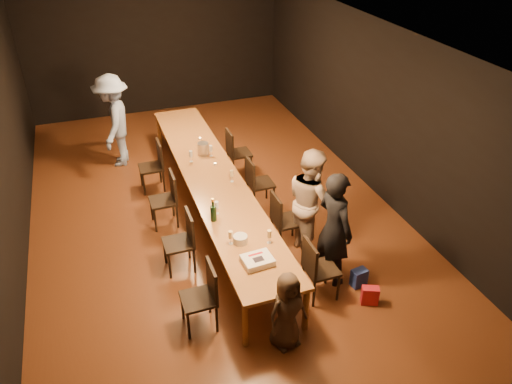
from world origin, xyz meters
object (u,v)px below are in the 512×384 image
object	(u,v)px
chair_right_2	(261,183)
chair_right_3	(239,153)
woman_birthday	(334,228)
man_blue	(114,121)
chair_right_1	(287,220)
child	(287,311)
chair_left_2	(163,200)
champagne_bottle	(213,210)
ice_bucket	(203,149)
birthday_cake	(258,260)
table	(213,179)
chair_left_1	(178,243)
chair_left_3	(151,167)
chair_right_0	(322,268)
woman_tan	(311,201)
chair_left_0	(198,298)
plate_stack	(240,239)

from	to	relation	value
chair_right_2	chair_right_3	size ratio (longest dim) A/B	1.00
woman_birthday	man_blue	size ratio (longest dim) A/B	0.93
chair_right_1	child	xyz separation A→B (m)	(-0.77, -1.84, 0.07)
chair_left_2	champagne_bottle	size ratio (longest dim) A/B	2.53
man_blue	ice_bucket	bearing A→B (deg)	56.19
birthday_cake	chair_left_2	bearing A→B (deg)	105.33
table	chair_right_3	bearing A→B (deg)	54.69
chair_right_2	chair_left_2	xyz separation A→B (m)	(-1.70, 0.00, 0.00)
chair_right_2	birthday_cake	distance (m)	2.52
chair_left_1	champagne_bottle	size ratio (longest dim) A/B	2.53
chair_right_3	child	world-z (taller)	child
chair_left_2	chair_right_2	bearing A→B (deg)	-90.00
table	man_blue	bearing A→B (deg)	118.14
chair_right_2	champagne_bottle	distance (m)	1.75
chair_left_3	birthday_cake	bearing A→B (deg)	-167.06
chair_right_2	chair_right_0	bearing A→B (deg)	-0.00
chair_right_1	woman_tan	distance (m)	0.51
chair_right_0	chair_left_3	distance (m)	3.98
chair_left_3	chair_right_2	bearing A→B (deg)	-125.22
table	ice_bucket	bearing A→B (deg)	85.77
chair_right_2	chair_left_0	xyz separation A→B (m)	(-1.70, -2.40, 0.00)
chair_right_2	chair_right_3	bearing A→B (deg)	180.00
chair_left_0	woman_tan	world-z (taller)	woman_tan
man_blue	plate_stack	distance (m)	4.46
chair_right_2	woman_tan	size ratio (longest dim) A/B	0.55
chair_right_0	chair_left_1	bearing A→B (deg)	-125.22
woman_birthday	woman_tan	xyz separation A→B (m)	(0.00, 0.76, -0.01)
chair_right_3	chair_left_1	size ratio (longest dim) A/B	1.00
chair_left_3	ice_bucket	xyz separation A→B (m)	(0.91, -0.37, 0.39)
table	chair_left_1	bearing A→B (deg)	-125.31
ice_bucket	chair_right_3	bearing A→B (deg)	25.33
woman_birthday	woman_tan	world-z (taller)	woman_birthday
chair_right_1	chair_left_0	size ratio (longest dim) A/B	1.00
chair_right_0	man_blue	world-z (taller)	man_blue
woman_tan	ice_bucket	xyz separation A→B (m)	(-1.09, 2.19, 0.01)
chair_left_1	chair_left_2	bearing A→B (deg)	0.00
chair_right_2	child	distance (m)	3.13
chair_right_1	man_blue	bearing A→B (deg)	-149.37
chair_right_2	chair_left_0	world-z (taller)	same
woman_birthday	plate_stack	xyz separation A→B (m)	(-1.26, 0.27, -0.06)
chair_left_2	birthday_cake	xyz separation A→B (m)	(0.81, -2.33, 0.33)
woman_birthday	man_blue	world-z (taller)	man_blue
chair_right_2	ice_bucket	bearing A→B (deg)	-136.34
woman_tan	chair_right_1	bearing A→B (deg)	59.50
chair_right_3	champagne_bottle	xyz separation A→B (m)	(-1.16, -2.43, 0.47)
chair_right_2	plate_stack	xyz separation A→B (m)	(-0.96, -1.85, 0.34)
chair_left_2	woman_tan	xyz separation A→B (m)	(2.00, -1.36, 0.38)
chair_left_3	birthday_cake	size ratio (longest dim) A/B	2.33
chair_left_2	woman_birthday	xyz separation A→B (m)	(2.00, -2.12, 0.40)
birthday_cake	chair_left_3	bearing A→B (deg)	99.07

